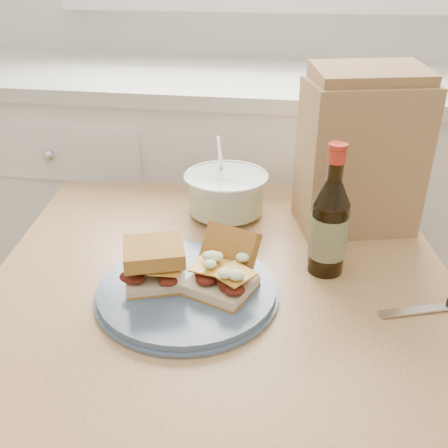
% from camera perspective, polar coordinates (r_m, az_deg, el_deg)
% --- Properties ---
extents(cabinet_run, '(2.50, 0.64, 0.94)m').
position_cam_1_polar(cabinet_run, '(1.78, 1.17, 1.90)').
color(cabinet_run, white).
rests_on(cabinet_run, ground).
extents(dining_table, '(0.99, 0.99, 0.72)m').
position_cam_1_polar(dining_table, '(1.02, -0.17, -10.53)').
color(dining_table, tan).
rests_on(dining_table, ground).
extents(plate, '(0.31, 0.31, 0.02)m').
position_cam_1_polar(plate, '(0.89, -4.22, -7.59)').
color(plate, '#485C75').
rests_on(plate, dining_table).
extents(sandwich_left, '(0.13, 0.12, 0.08)m').
position_cam_1_polar(sandwich_left, '(0.88, -7.94, -4.51)').
color(sandwich_left, beige).
rests_on(sandwich_left, plate).
extents(sandwich_right, '(0.13, 0.18, 0.09)m').
position_cam_1_polar(sandwich_right, '(0.87, -0.05, -5.14)').
color(sandwich_right, beige).
rests_on(sandwich_right, plate).
extents(coleslaw_bowl, '(0.19, 0.19, 0.19)m').
position_cam_1_polar(coleslaw_bowl, '(1.15, 0.23, 3.33)').
color(coleslaw_bowl, silver).
rests_on(coleslaw_bowl, dining_table).
extents(beer_bottle, '(0.07, 0.07, 0.25)m').
position_cam_1_polar(beer_bottle, '(0.94, 11.92, -0.22)').
color(beer_bottle, black).
rests_on(beer_bottle, dining_table).
extents(paper_bag, '(0.28, 0.22, 0.32)m').
position_cam_1_polar(paper_bag, '(1.10, 15.26, 7.34)').
color(paper_bag, '#9E7B4C').
rests_on(paper_bag, dining_table).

